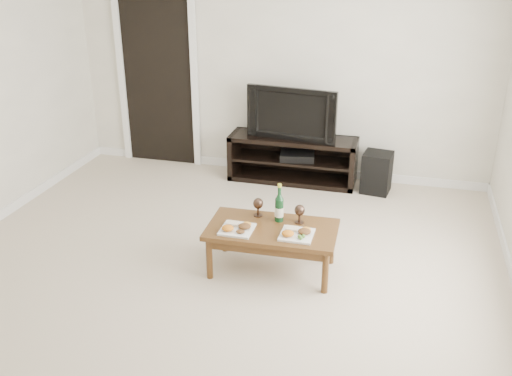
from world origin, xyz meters
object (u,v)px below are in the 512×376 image
object	(u,v)px
television	(294,112)
subwoofer	(377,172)
media_console	(293,159)
coffee_table	(272,249)

from	to	relation	value
television	subwoofer	xyz separation A→B (m)	(1.00, -0.07, -0.62)
media_console	subwoofer	distance (m)	1.00
media_console	television	xyz separation A→B (m)	(0.00, 0.00, 0.58)
media_console	coffee_table	size ratio (longest dim) A/B	1.36
television	subwoofer	bearing A→B (deg)	3.08
television	coffee_table	bearing A→B (deg)	-76.18
media_console	subwoofer	xyz separation A→B (m)	(1.00, -0.07, -0.04)
television	subwoofer	distance (m)	1.18
television	coffee_table	distance (m)	2.16
media_console	subwoofer	world-z (taller)	media_console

